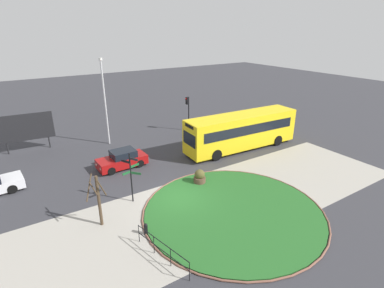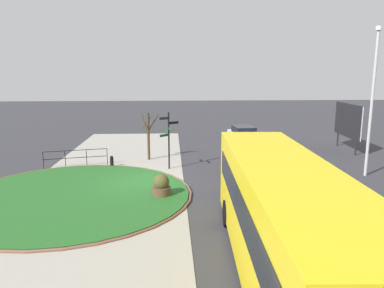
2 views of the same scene
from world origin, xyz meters
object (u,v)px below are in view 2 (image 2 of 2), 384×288
(billboard_left, at_px, (348,121))
(street_tree_bare, at_px, (148,134))
(bus_yellow, at_px, (283,219))
(lamppost_tall, at_px, (372,98))
(car_near_lane, at_px, (261,162))
(bollard_foreground, at_px, (112,161))
(signpost_directional, at_px, (169,136))
(planter_near_signpost, at_px, (161,187))
(car_far_lane, at_px, (244,135))

(billboard_left, relative_size, street_tree_bare, 1.48)
(bus_yellow, bearing_deg, lamppost_tall, -35.41)
(car_near_lane, xyz_separation_m, billboard_left, (-5.99, 8.00, 1.57))
(lamppost_tall, bearing_deg, bus_yellow, -38.29)
(billboard_left, bearing_deg, street_tree_bare, -76.87)
(bus_yellow, bearing_deg, bollard_foreground, 30.68)
(lamppost_tall, bearing_deg, car_near_lane, -97.86)
(bus_yellow, distance_m, street_tree_bare, 15.37)
(signpost_directional, bearing_deg, planter_near_signpost, -3.59)
(bollard_foreground, bearing_deg, billboard_left, 103.33)
(lamppost_tall, distance_m, street_tree_bare, 13.60)
(bollard_foreground, xyz_separation_m, bus_yellow, (12.85, 6.78, 1.41))
(bus_yellow, xyz_separation_m, car_far_lane, (-20.23, 2.99, -1.12))
(signpost_directional, relative_size, planter_near_signpost, 3.18)
(street_tree_bare, bearing_deg, car_near_lane, 60.25)
(signpost_directional, bearing_deg, bus_yellow, 14.91)
(bus_yellow, height_order, planter_near_signpost, bus_yellow)
(planter_near_signpost, bearing_deg, bus_yellow, 26.61)
(lamppost_tall, distance_m, planter_near_signpost, 12.48)
(bollard_foreground, relative_size, car_far_lane, 0.15)
(bollard_foreground, height_order, lamppost_tall, lamppost_tall)
(signpost_directional, height_order, bollard_foreground, signpost_directional)
(car_near_lane, bearing_deg, lamppost_tall, -99.74)
(car_far_lane, distance_m, billboard_left, 8.03)
(bollard_foreground, relative_size, street_tree_bare, 0.22)
(signpost_directional, xyz_separation_m, billboard_left, (-4.71, 13.33, 0.21))
(car_near_lane, distance_m, car_far_lane, 9.42)
(car_near_lane, height_order, planter_near_signpost, car_near_lane)
(signpost_directional, xyz_separation_m, bus_yellow, (12.14, 3.23, -0.26))
(car_near_lane, bearing_deg, planter_near_signpost, 121.89)
(car_far_lane, height_order, planter_near_signpost, car_far_lane)
(street_tree_bare, bearing_deg, lamppost_tall, 69.73)
(billboard_left, distance_m, street_tree_bare, 14.85)
(signpost_directional, xyz_separation_m, planter_near_signpost, (5.05, -0.32, -1.54))
(planter_near_signpost, bearing_deg, car_near_lane, 123.76)
(bollard_foreground, height_order, bus_yellow, bus_yellow)
(signpost_directional, distance_m, car_near_lane, 5.64)
(street_tree_bare, bearing_deg, car_far_lane, 126.28)
(billboard_left, xyz_separation_m, planter_near_signpost, (9.77, -13.65, -1.75))
(street_tree_bare, bearing_deg, billboard_left, 98.44)
(bus_yellow, height_order, lamppost_tall, lamppost_tall)
(street_tree_bare, bearing_deg, signpost_directional, 28.10)
(car_far_lane, distance_m, planter_near_signpost, 14.69)
(car_near_lane, xyz_separation_m, street_tree_bare, (-3.82, -6.68, 1.08))
(lamppost_tall, height_order, street_tree_bare, lamppost_tall)
(bollard_foreground, xyz_separation_m, car_near_lane, (2.00, 8.87, 0.31))
(signpost_directional, relative_size, car_near_lane, 0.87)
(signpost_directional, height_order, street_tree_bare, signpost_directional)
(signpost_directional, xyz_separation_m, bollard_foreground, (-0.72, -3.54, -1.67))
(bus_yellow, xyz_separation_m, planter_near_signpost, (-7.08, -3.55, -1.28))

